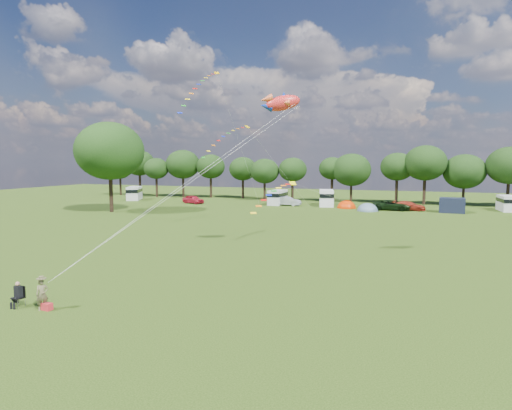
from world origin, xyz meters
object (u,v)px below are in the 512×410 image
(tent_greyblue, at_px, (367,211))
(kite_flyer, at_px, (42,294))
(campervan_d, at_px, (507,203))
(campervan_b, at_px, (278,197))
(tent_orange, at_px, (346,208))
(campervan_a, at_px, (134,193))
(car_b, at_px, (287,201))
(fish_kite, at_px, (280,103))
(campervan_c, at_px, (326,197))
(car_d, at_px, (392,205))
(camp_chair, at_px, (19,292))
(car_a, at_px, (193,199))
(big_tree, at_px, (110,151))
(car_c, at_px, (409,206))

(tent_greyblue, relative_size, kite_flyer, 2.18)
(campervan_d, bearing_deg, campervan_b, 90.33)
(tent_orange, bearing_deg, tent_greyblue, -41.98)
(tent_orange, bearing_deg, campervan_d, 9.41)
(campervan_a, bearing_deg, car_b, -115.74)
(campervan_d, relative_size, fish_kite, 1.46)
(campervan_c, xyz_separation_m, kite_flyer, (-4.39, -55.53, -0.64))
(car_d, bearing_deg, car_b, 88.14)
(car_b, relative_size, camp_chair, 3.25)
(car_a, relative_size, tent_orange, 1.30)
(car_b, bearing_deg, camp_chair, -177.00)
(car_a, relative_size, tent_greyblue, 1.25)
(car_d, xyz_separation_m, fish_kite, (-7.31, -36.42, 11.23))
(campervan_d, height_order, kite_flyer, campervan_d)
(car_a, bearing_deg, campervan_d, -65.50)
(car_b, distance_m, campervan_d, 33.74)
(car_d, distance_m, tent_greyblue, 4.21)
(camp_chair, bearing_deg, big_tree, 128.65)
(campervan_b, relative_size, tent_orange, 1.54)
(car_c, relative_size, campervan_a, 0.82)
(car_b, xyz_separation_m, campervan_a, (-31.11, 0.61, 0.62))
(car_b, bearing_deg, big_tree, 130.71)
(fish_kite, bearing_deg, car_b, 80.04)
(campervan_a, distance_m, camp_chair, 62.83)
(campervan_c, bearing_deg, car_b, 94.60)
(big_tree, distance_m, car_b, 29.50)
(tent_orange, bearing_deg, campervan_c, 149.59)
(car_b, distance_m, tent_greyblue, 14.09)
(car_a, distance_m, car_b, 16.94)
(car_a, height_order, kite_flyer, kite_flyer)
(car_a, xyz_separation_m, kite_flyer, (18.79, -51.64, 0.07))
(tent_orange, distance_m, tent_greyblue, 4.81)
(camp_chair, bearing_deg, car_c, 76.81)
(car_a, bearing_deg, camp_chair, -143.42)
(car_a, height_order, car_c, car_a)
(car_b, height_order, kite_flyer, kite_flyer)
(car_c, relative_size, kite_flyer, 2.92)
(car_d, bearing_deg, campervan_d, -71.64)
(campervan_c, relative_size, kite_flyer, 3.62)
(big_tree, xyz_separation_m, campervan_c, (28.64, 19.34, -7.57))
(car_b, distance_m, car_c, 19.54)
(car_c, bearing_deg, campervan_b, 91.88)
(car_b, height_order, campervan_a, campervan_a)
(big_tree, relative_size, campervan_b, 2.55)
(campervan_a, xyz_separation_m, tent_orange, (41.16, -0.94, -1.37))
(campervan_c, height_order, kite_flyer, campervan_c)
(big_tree, bearing_deg, camp_chair, -57.93)
(campervan_b, bearing_deg, car_d, -95.98)
(camp_chair, relative_size, fish_kite, 0.40)
(tent_greyblue, relative_size, camp_chair, 2.62)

